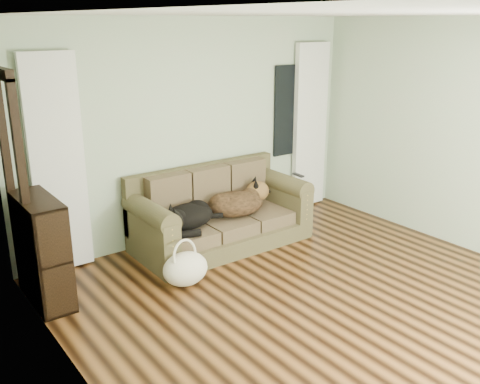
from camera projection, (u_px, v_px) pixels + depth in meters
floor at (345, 314)px, 4.86m from camera, size 5.00×5.00×0.00m
ceiling at (365, 14)px, 4.07m from camera, size 5.00×5.00×0.00m
wall_back at (196, 130)px, 6.38m from camera, size 4.50×0.04×2.60m
wall_left at (97, 240)px, 3.20m from camera, size 0.04×5.00×2.60m
curtain_left at (57, 165)px, 5.41m from camera, size 0.55×0.08×2.25m
curtain_right at (310, 126)px, 7.38m from camera, size 0.55×0.08×2.25m
window_pane at (289, 110)px, 7.15m from camera, size 0.50×0.03×1.20m
door_casing at (17, 193)px, 4.87m from camera, size 0.07×0.60×2.10m
sofa at (222, 209)px, 6.24m from camera, size 2.05×0.88×0.84m
dog_black_lab at (186, 217)px, 5.88m from camera, size 0.70×0.53×0.27m
dog_shepherd at (238, 203)px, 6.33m from camera, size 0.81×0.66×0.31m
tv_remote at (298, 175)px, 6.59m from camera, size 0.06×0.19×0.02m
tote_bag at (185, 270)px, 5.36m from camera, size 0.50×0.39×0.35m
bookshelf at (42, 252)px, 4.97m from camera, size 0.33×0.83×1.02m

